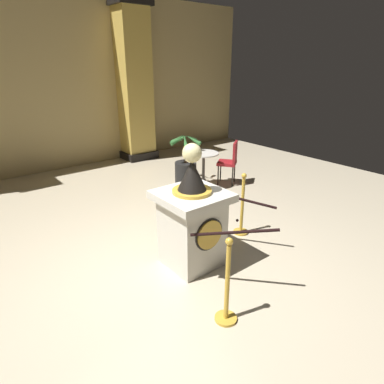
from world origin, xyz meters
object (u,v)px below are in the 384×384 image
at_px(stanchion_far, 242,213).
at_px(cafe_table, 204,165).
at_px(pedestal_clock, 192,220).
at_px(stanchion_near, 227,293).
at_px(cafe_chair_red, 230,159).
at_px(potted_palm_right, 186,167).

height_order(stanchion_far, cafe_table, stanchion_far).
bearing_deg(pedestal_clock, stanchion_far, 8.86).
height_order(stanchion_near, cafe_chair_red, stanchion_near).
xyz_separation_m(stanchion_near, potted_palm_right, (2.30, 3.71, 0.02)).
bearing_deg(potted_palm_right, pedestal_clock, -125.86).
bearing_deg(stanchion_far, potted_palm_right, 72.74).
height_order(potted_palm_right, cafe_chair_red, potted_palm_right).
bearing_deg(potted_palm_right, cafe_table, -75.55).
height_order(pedestal_clock, stanchion_near, pedestal_clock).
relative_size(stanchion_near, cafe_table, 1.29).
bearing_deg(pedestal_clock, stanchion_near, -110.20).
relative_size(pedestal_clock, cafe_table, 2.16).
relative_size(pedestal_clock, potted_palm_right, 1.45).
distance_m(stanchion_far, potted_palm_right, 2.57).
xyz_separation_m(stanchion_near, cafe_chair_red, (3.02, 3.02, 0.23)).
relative_size(stanchion_near, potted_palm_right, 0.86).
relative_size(pedestal_clock, stanchion_far, 1.65).
bearing_deg(stanchion_far, stanchion_near, -140.87).
bearing_deg(cafe_chair_red, stanchion_far, -129.94).
bearing_deg(stanchion_near, potted_palm_right, 58.19).
height_order(stanchion_near, potted_palm_right, potted_palm_right).
xyz_separation_m(stanchion_far, cafe_table, (0.89, 1.98, 0.14)).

